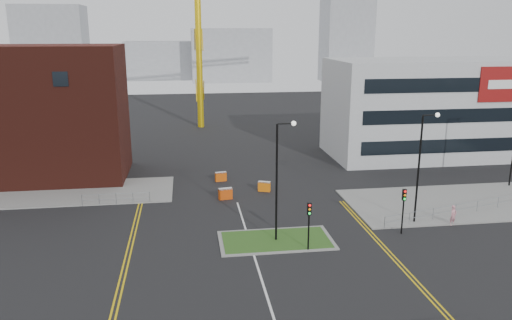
{
  "coord_description": "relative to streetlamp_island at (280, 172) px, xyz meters",
  "views": [
    {
      "loc": [
        -4.43,
        -26.43,
        15.47
      ],
      "look_at": [
        1.22,
        13.27,
        5.0
      ],
      "focal_mm": 35.0,
      "sensor_mm": 36.0,
      "label": 1
    }
  ],
  "objects": [
    {
      "name": "ground",
      "position": [
        -2.22,
        -8.0,
        -5.41
      ],
      "size": [
        200.0,
        200.0,
        0.0
      ],
      "primitive_type": "plane",
      "color": "black",
      "rests_on": "ground"
    },
    {
      "name": "pavement_left",
      "position": [
        -22.22,
        14.0,
        -5.35
      ],
      "size": [
        28.0,
        8.0,
        0.12
      ],
      "primitive_type": "cube",
      "color": "slate",
      "rests_on": "ground"
    },
    {
      "name": "pavement_right",
      "position": [
        19.78,
        6.0,
        -5.35
      ],
      "size": [
        24.0,
        10.0,
        0.12
      ],
      "primitive_type": "cube",
      "color": "slate",
      "rests_on": "ground"
    },
    {
      "name": "island_kerb",
      "position": [
        -0.22,
        0.0,
        -5.37
      ],
      "size": [
        8.6,
        4.6,
        0.08
      ],
      "primitive_type": "cube",
      "color": "slate",
      "rests_on": "ground"
    },
    {
      "name": "grass_island",
      "position": [
        -0.22,
        0.0,
        -5.35
      ],
      "size": [
        8.0,
        4.0,
        0.12
      ],
      "primitive_type": "cube",
      "color": "#204416",
      "rests_on": "ground"
    },
    {
      "name": "brick_building",
      "position": [
        -25.19,
        20.0,
        1.44
      ],
      "size": [
        24.2,
        10.07,
        14.24
      ],
      "color": "#431710",
      "rests_on": "ground"
    },
    {
      "name": "office_block",
      "position": [
        23.79,
        23.97,
        0.59
      ],
      "size": [
        25.0,
        12.2,
        12.0
      ],
      "color": "#B9BCBE",
      "rests_on": "ground"
    },
    {
      "name": "streetlamp_island",
      "position": [
        0.0,
        0.0,
        0.0
      ],
      "size": [
        1.46,
        0.36,
        9.18
      ],
      "color": "black",
      "rests_on": "ground"
    },
    {
      "name": "streetlamp_right_near",
      "position": [
        12.0,
        2.0,
        0.0
      ],
      "size": [
        1.46,
        0.36,
        9.18
      ],
      "color": "black",
      "rests_on": "ground"
    },
    {
      "name": "traffic_light_island",
      "position": [
        1.78,
        -2.02,
        -2.85
      ],
      "size": [
        0.28,
        0.33,
        3.65
      ],
      "color": "black",
      "rests_on": "ground"
    },
    {
      "name": "traffic_light_right",
      "position": [
        9.78,
        -0.02,
        -2.85
      ],
      "size": [
        0.28,
        0.33,
        3.65
      ],
      "color": "black",
      "rests_on": "ground"
    },
    {
      "name": "railing_left",
      "position": [
        -13.22,
        10.0,
        -4.67
      ],
      "size": [
        6.05,
        0.05,
        1.1
      ],
      "color": "gray",
      "rests_on": "ground"
    },
    {
      "name": "railing_right",
      "position": [
        18.28,
        3.5,
        -4.63
      ],
      "size": [
        19.05,
        5.05,
        1.1
      ],
      "color": "gray",
      "rests_on": "ground"
    },
    {
      "name": "centre_line",
      "position": [
        -2.22,
        -6.0,
        -5.41
      ],
      "size": [
        0.15,
        30.0,
        0.01
      ],
      "primitive_type": "cube",
      "color": "silver",
      "rests_on": "ground"
    },
    {
      "name": "yellow_left_a",
      "position": [
        -11.22,
        2.0,
        -5.41
      ],
      "size": [
        0.12,
        24.0,
        0.01
      ],
      "primitive_type": "cube",
      "color": "gold",
      "rests_on": "ground"
    },
    {
      "name": "yellow_left_b",
      "position": [
        -10.92,
        2.0,
        -5.41
      ],
      "size": [
        0.12,
        24.0,
        0.01
      ],
      "primitive_type": "cube",
      "color": "gold",
      "rests_on": "ground"
    },
    {
      "name": "yellow_right_a",
      "position": [
        7.28,
        -2.0,
        -5.41
      ],
      "size": [
        0.12,
        20.0,
        0.01
      ],
      "primitive_type": "cube",
      "color": "gold",
      "rests_on": "ground"
    },
    {
      "name": "yellow_right_b",
      "position": [
        7.58,
        -2.0,
        -5.41
      ],
      "size": [
        0.12,
        20.0,
        0.01
      ],
      "primitive_type": "cube",
      "color": "gold",
      "rests_on": "ground"
    },
    {
      "name": "skyline_a",
      "position": [
        -42.22,
        112.0,
        5.59
      ],
      "size": [
        18.0,
        12.0,
        22.0
      ],
      "primitive_type": "cube",
      "color": "gray",
      "rests_on": "ground"
    },
    {
      "name": "skyline_b",
      "position": [
        7.78,
        122.0,
        2.59
      ],
      "size": [
        24.0,
        12.0,
        16.0
      ],
      "primitive_type": "cube",
      "color": "gray",
      "rests_on": "ground"
    },
    {
      "name": "skyline_c",
      "position": [
        42.78,
        117.0,
        8.59
      ],
      "size": [
        14.0,
        12.0,
        28.0
      ],
      "primitive_type": "cube",
      "color": "gray",
      "rests_on": "ground"
    },
    {
      "name": "skyline_d",
      "position": [
        -10.22,
        132.0,
        0.59
      ],
      "size": [
        30.0,
        12.0,
        12.0
      ],
      "primitive_type": "cube",
      "color": "gray",
      "rests_on": "ground"
    },
    {
      "name": "pedestrian",
      "position": [
        14.65,
        1.05,
        -4.56
      ],
      "size": [
        0.73,
        0.61,
        1.7
      ],
      "primitive_type": "imported",
      "rotation": [
        0.0,
        0.0,
        0.38
      ],
      "color": "#D18793",
      "rests_on": "ground"
    },
    {
      "name": "barrier_left",
      "position": [
        -3.22,
        16.0,
        -4.87
      ],
      "size": [
        1.24,
        0.63,
        1.0
      ],
      "color": "#D04F0B",
      "rests_on": "ground"
    },
    {
      "name": "barrier_mid",
      "position": [
        0.78,
        11.97,
        -4.87
      ],
      "size": [
        1.26,
        0.8,
        1.01
      ],
      "color": "orange",
      "rests_on": "ground"
    },
    {
      "name": "barrier_right",
      "position": [
        -3.22,
        10.13,
        -4.82
      ],
      "size": [
        1.35,
        0.64,
        1.09
      ],
      "color": "#C8430B",
      "rests_on": "ground"
    }
  ]
}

